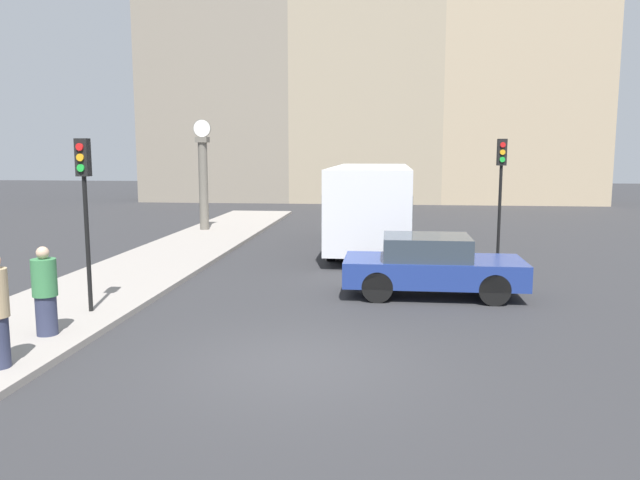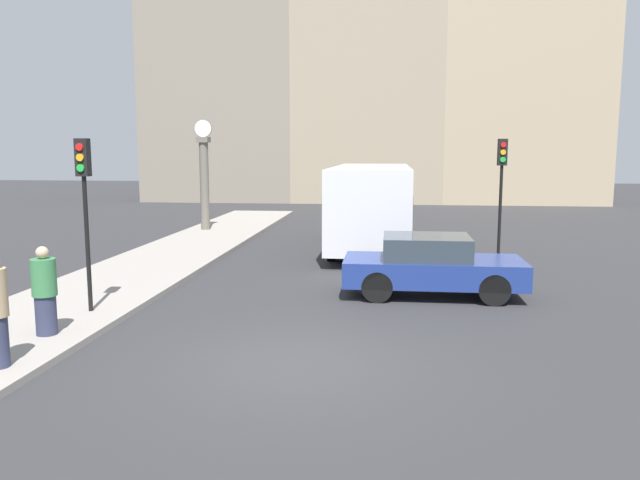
% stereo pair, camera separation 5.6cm
% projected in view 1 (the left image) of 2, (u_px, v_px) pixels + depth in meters
% --- Properties ---
extents(ground_plane, '(120.00, 120.00, 0.00)m').
position_uv_depth(ground_plane, '(294.00, 364.00, 10.19)').
color(ground_plane, '#2D2D30').
extents(sidewalk_corner, '(3.31, 26.44, 0.13)m').
position_uv_depth(sidewalk_corner, '(187.00, 248.00, 21.81)').
color(sidewalk_corner, gray).
rests_on(sidewalk_corner, ground_plane).
extents(building_row, '(30.65, 5.00, 16.04)m').
position_uv_depth(building_row, '(370.00, 85.00, 41.82)').
color(building_row, gray).
rests_on(building_row, ground_plane).
extents(sedan_car, '(4.23, 1.87, 1.45)m').
position_uv_depth(sedan_car, '(431.00, 265.00, 14.89)').
color(sedan_car, navy).
rests_on(sedan_car, ground_plane).
extents(bus_distant, '(2.61, 8.79, 2.91)m').
position_uv_depth(bus_distant, '(371.00, 202.00, 22.05)').
color(bus_distant, silver).
rests_on(bus_distant, ground_plane).
extents(traffic_light_near, '(0.26, 0.24, 3.57)m').
position_uv_depth(traffic_light_near, '(84.00, 188.00, 12.66)').
color(traffic_light_near, black).
rests_on(traffic_light_near, sidewalk_corner).
extents(traffic_light_far, '(0.26, 0.24, 3.79)m').
position_uv_depth(traffic_light_far, '(501.00, 177.00, 17.98)').
color(traffic_light_far, black).
rests_on(traffic_light_far, ground_plane).
extents(street_clock, '(0.76, 0.49, 4.63)m').
position_uv_depth(street_clock, '(203.00, 178.00, 26.26)').
color(street_clock, '#666056').
rests_on(street_clock, sidewalk_corner).
extents(pedestrian_green_hoodie, '(0.44, 0.44, 1.63)m').
position_uv_depth(pedestrian_green_hoodie, '(45.00, 292.00, 11.24)').
color(pedestrian_green_hoodie, '#2D334C').
rests_on(pedestrian_green_hoodie, sidewalk_corner).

